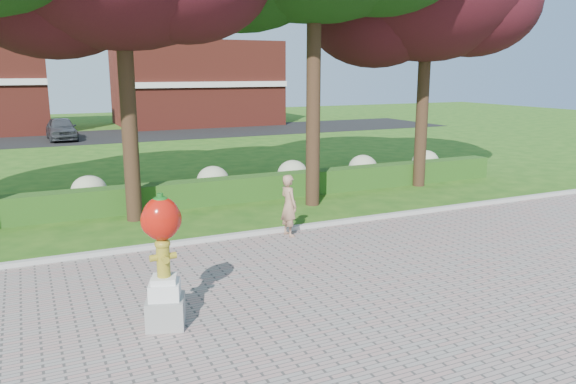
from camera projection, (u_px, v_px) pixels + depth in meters
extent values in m
plane|color=#215014|center=(286.00, 277.00, 11.66)|extent=(100.00, 100.00, 0.00)
cube|color=gray|center=(403.00, 366.00, 8.12)|extent=(40.00, 14.00, 0.04)
cube|color=#ADADA5|center=(236.00, 236.00, 14.30)|extent=(40.00, 0.18, 0.15)
cube|color=#1F4C15|center=(193.00, 193.00, 17.76)|extent=(24.00, 0.70, 0.80)
ellipsoid|color=#A2AD84|center=(89.00, 191.00, 17.37)|extent=(1.10, 1.10, 0.99)
ellipsoid|color=#A2AD84|center=(213.00, 181.00, 19.03)|extent=(1.10, 1.10, 0.99)
ellipsoid|color=#A2AD84|center=(293.00, 174.00, 20.28)|extent=(1.10, 1.10, 0.99)
ellipsoid|color=#A2AD84|center=(363.00, 168.00, 21.53)|extent=(1.10, 1.10, 0.99)
ellipsoid|color=#A2AD84|center=(425.00, 162.00, 22.78)|extent=(1.10, 1.10, 0.99)
cube|color=black|center=(104.00, 136.00, 36.41)|extent=(50.00, 8.00, 0.02)
cube|color=maroon|center=(196.00, 83.00, 44.37)|extent=(12.00, 8.00, 6.40)
cylinder|color=black|center=(129.00, 112.00, 15.48)|extent=(0.44, 0.44, 6.16)
cylinder|color=black|center=(313.00, 89.00, 17.21)|extent=(0.44, 0.44, 7.28)
cylinder|color=black|center=(422.00, 106.00, 20.32)|extent=(0.44, 0.44, 5.88)
ellipsoid|color=black|center=(376.00, 10.00, 19.70)|extent=(5.04, 5.04, 4.03)
ellipsoid|color=black|center=(473.00, 3.00, 19.62)|extent=(4.62, 4.62, 3.70)
cube|color=gray|center=(166.00, 312.00, 9.32)|extent=(0.78, 0.78, 0.49)
cube|color=silver|center=(165.00, 290.00, 9.24)|extent=(0.63, 0.63, 0.28)
cube|color=silver|center=(164.00, 279.00, 9.20)|extent=(0.50, 0.50, 0.10)
cylinder|color=olive|center=(163.00, 260.00, 9.13)|extent=(0.22, 0.22, 0.55)
ellipsoid|color=olive|center=(162.00, 244.00, 9.07)|extent=(0.26, 0.26, 0.18)
cylinder|color=olive|center=(153.00, 258.00, 9.05)|extent=(0.12, 0.11, 0.11)
cylinder|color=olive|center=(173.00, 255.00, 9.19)|extent=(0.12, 0.11, 0.11)
cylinder|color=olive|center=(165.00, 260.00, 8.99)|extent=(0.12, 0.12, 0.12)
cylinder|color=olive|center=(162.00, 239.00, 9.06)|extent=(0.08, 0.08, 0.05)
ellipsoid|color=#B01309|center=(161.00, 219.00, 8.98)|extent=(0.62, 0.55, 0.72)
ellipsoid|color=#B01309|center=(150.00, 221.00, 8.91)|extent=(0.30, 0.30, 0.46)
ellipsoid|color=#B01309|center=(172.00, 219.00, 9.06)|extent=(0.30, 0.30, 0.46)
cylinder|color=#145917|center=(160.00, 197.00, 8.91)|extent=(0.10, 0.10, 0.12)
ellipsoid|color=#145917|center=(160.00, 199.00, 8.91)|extent=(0.24, 0.24, 0.08)
imported|color=#A1765C|center=(289.00, 205.00, 14.32)|extent=(0.44, 0.62, 1.60)
imported|color=#3E4045|center=(61.00, 128.00, 34.44)|extent=(1.76, 4.12, 1.39)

